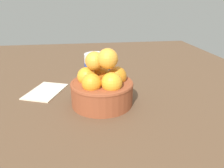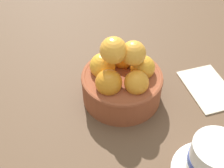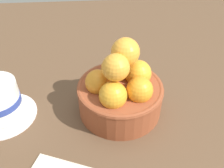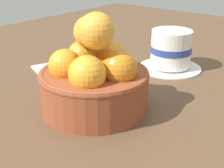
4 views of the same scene
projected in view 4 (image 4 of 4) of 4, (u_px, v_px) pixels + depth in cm
name	position (u px, v px, depth cm)	size (l,w,h in cm)	color
ground_plane	(95.00, 119.00, 47.18)	(153.50, 113.18, 3.67)	brown
terracotta_bowl	(94.00, 78.00, 44.54)	(15.33, 15.33, 14.16)	brown
coffee_cup	(170.00, 51.00, 60.47)	(11.83, 11.83, 7.45)	white
folded_napkin	(69.00, 67.00, 61.74)	(12.46, 8.24, 0.60)	beige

